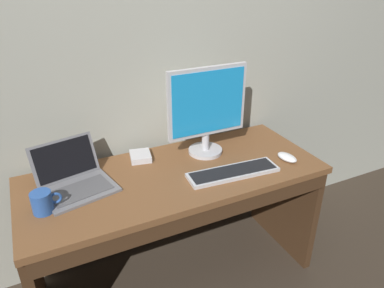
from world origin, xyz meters
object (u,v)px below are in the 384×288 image
at_px(laptop_space_gray, 74,179).
at_px(coffee_mug, 43,202).
at_px(wired_keyboard, 233,172).
at_px(computer_mouse, 287,157).
at_px(external_monitor, 207,110).
at_px(external_drive_box, 140,156).

relative_size(laptop_space_gray, coffee_mug, 2.93).
bearing_deg(laptop_space_gray, wired_keyboard, -17.18).
relative_size(wired_keyboard, computer_mouse, 3.95).
xyz_separation_m(external_monitor, coffee_mug, (-0.86, -0.17, -0.21)).
distance_m(wired_keyboard, coffee_mug, 0.89).
bearing_deg(laptop_space_gray, external_monitor, 2.23).
relative_size(external_drive_box, coffee_mug, 1.00).
bearing_deg(external_monitor, computer_mouse, -36.10).
bearing_deg(external_drive_box, laptop_space_gray, -161.26).
distance_m(computer_mouse, coffee_mug, 1.22).
bearing_deg(wired_keyboard, computer_mouse, -0.60).
xyz_separation_m(laptop_space_gray, computer_mouse, (1.06, -0.23, -0.02)).
distance_m(external_monitor, computer_mouse, 0.50).
xyz_separation_m(wired_keyboard, computer_mouse, (0.33, -0.00, 0.01)).
bearing_deg(coffee_mug, laptop_space_gray, 42.38).
relative_size(external_monitor, coffee_mug, 3.86).
relative_size(wired_keyboard, coffee_mug, 3.77).
bearing_deg(computer_mouse, coffee_mug, 166.49).
bearing_deg(external_monitor, coffee_mug, -169.10).
distance_m(computer_mouse, external_drive_box, 0.78).
height_order(external_monitor, external_drive_box, external_monitor).
bearing_deg(computer_mouse, external_drive_box, 144.09).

